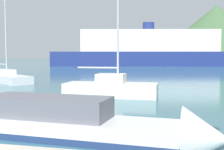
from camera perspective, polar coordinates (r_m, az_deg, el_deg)
The scene contains 6 objects.
motorboat_near at distance 9.39m, azimuth -4.49°, elevation -9.28°, with size 8.42×2.29×1.77m.
sailboat_inner at distance 29.00m, azimuth -19.12°, elevation -0.30°, with size 7.27×5.87×8.82m.
sailboat_middle at distance 18.21m, azimuth -0.17°, elevation -2.20°, with size 5.45×2.13×10.74m.
ferry_distant at distance 62.75m, azimuth 6.65°, elevation 4.53°, with size 38.67×17.19×8.56m.
hill_west at distance 109.46m, azimuth 2.89°, elevation 4.47°, with size 32.35×32.35×6.54m.
hill_central at distance 106.12m, azimuth 18.52°, elevation 7.28°, with size 44.28×44.28×17.68m.
Camera 1 is at (4.71, -4.44, 2.56)m, focal length 50.00 mm.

